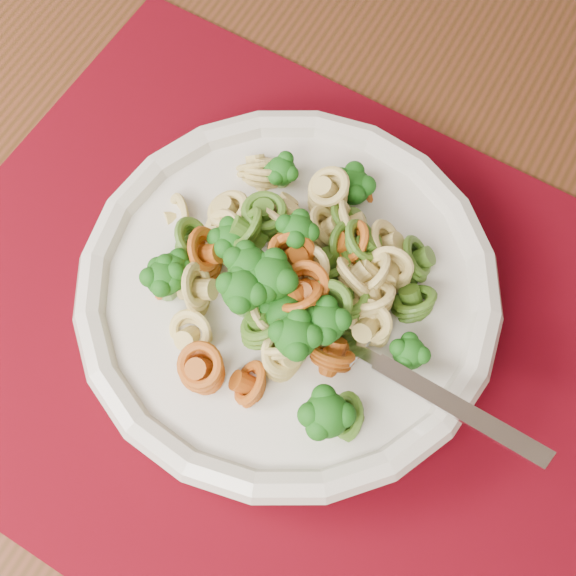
# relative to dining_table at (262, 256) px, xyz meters

# --- Properties ---
(dining_table) EXTENTS (1.73, 1.42, 0.75)m
(dining_table) POSITION_rel_dining_table_xyz_m (0.00, 0.00, 0.00)
(dining_table) COLOR #532817
(dining_table) RESTS_ON ground
(placemat) EXTENTS (0.61, 0.55, 0.00)m
(placemat) POSITION_rel_dining_table_xyz_m (0.04, -0.10, 0.10)
(placemat) COLOR #530310
(placemat) RESTS_ON dining_table
(pasta_bowl) EXTENTS (0.27, 0.27, 0.05)m
(pasta_bowl) POSITION_rel_dining_table_xyz_m (0.04, -0.09, 0.13)
(pasta_bowl) COLOR beige
(pasta_bowl) RESTS_ON placemat
(pasta_broccoli_heap) EXTENTS (0.22, 0.22, 0.06)m
(pasta_broccoli_heap) POSITION_rel_dining_table_xyz_m (0.04, -0.09, 0.14)
(pasta_broccoli_heap) COLOR #D9C46B
(pasta_broccoli_heap) RESTS_ON pasta_bowl
(fork) EXTENTS (0.17, 0.11, 0.08)m
(fork) POSITION_rel_dining_table_xyz_m (0.07, -0.12, 0.14)
(fork) COLOR silver
(fork) RESTS_ON pasta_bowl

